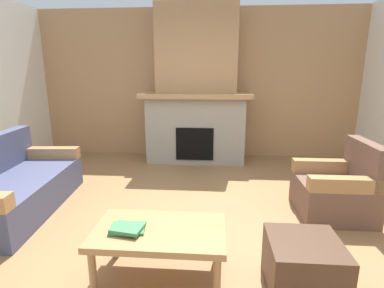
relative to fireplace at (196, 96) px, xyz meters
name	(u,v)px	position (x,y,z in m)	size (l,w,h in m)	color
ground	(179,233)	(0.00, -2.62, -1.16)	(9.00, 9.00, 0.00)	olive
wall_back_wood_panel	(198,84)	(0.00, 0.38, 0.19)	(6.00, 0.12, 2.70)	tan
fireplace	(196,96)	(0.00, 0.00, 0.00)	(1.90, 0.82, 2.70)	gray
couch	(13,188)	(-1.98, -2.28, -0.88)	(0.99, 1.87, 0.85)	#474C6B
armchair	(337,190)	(1.73, -2.07, -0.87)	(0.76, 0.76, 0.85)	brown
coffee_table	(159,235)	(-0.06, -3.31, -0.79)	(1.00, 0.60, 0.43)	#A87A4C
ottoman	(303,266)	(1.01, -3.35, -0.96)	(0.52, 0.52, 0.40)	#4C3323
book_stack_near_edge	(127,228)	(-0.30, -3.36, -0.71)	(0.28, 0.25, 0.05)	#3D7F4C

